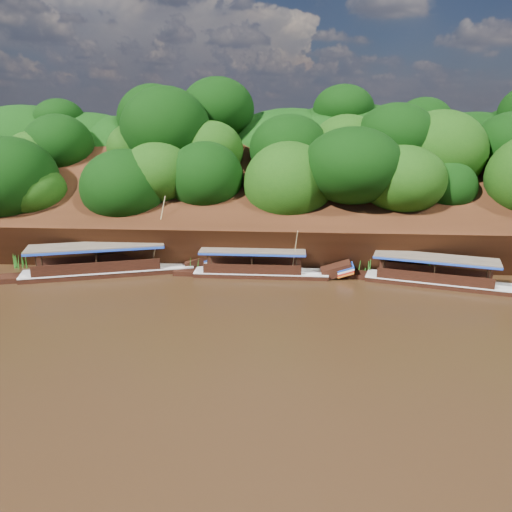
# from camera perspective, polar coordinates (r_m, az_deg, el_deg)

# --- Properties ---
(ground) EXTENTS (160.00, 160.00, 0.00)m
(ground) POSITION_cam_1_polar(r_m,az_deg,el_deg) (32.25, 0.80, -7.00)
(ground) COLOR black
(ground) RESTS_ON ground
(riverbank) EXTENTS (120.00, 30.06, 19.40)m
(riverbank) POSITION_cam_1_polar(r_m,az_deg,el_deg) (53.46, 2.22, 4.49)
(riverbank) COLOR black
(riverbank) RESTS_ON ground
(boat_0) EXTENTS (13.56, 5.32, 5.87)m
(boat_0) POSITION_cam_1_polar(r_m,az_deg,el_deg) (40.29, 21.63, -2.62)
(boat_0) COLOR black
(boat_0) RESTS_ON ground
(boat_1) EXTENTS (12.65, 2.29, 4.41)m
(boat_1) POSITION_cam_1_polar(r_m,az_deg,el_deg) (39.94, 1.51, -1.62)
(boat_1) COLOR black
(boat_1) RESTS_ON ground
(boat_2) EXTENTS (15.84, 6.62, 6.68)m
(boat_2) POSITION_cam_1_polar(r_m,az_deg,el_deg) (41.98, -15.34, -1.21)
(boat_2) COLOR black
(boat_2) RESTS_ON ground
(reeds) EXTENTS (48.30, 2.21, 2.13)m
(reeds) POSITION_cam_1_polar(r_m,az_deg,el_deg) (41.28, -2.69, -0.47)
(reeds) COLOR #24681A
(reeds) RESTS_ON ground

